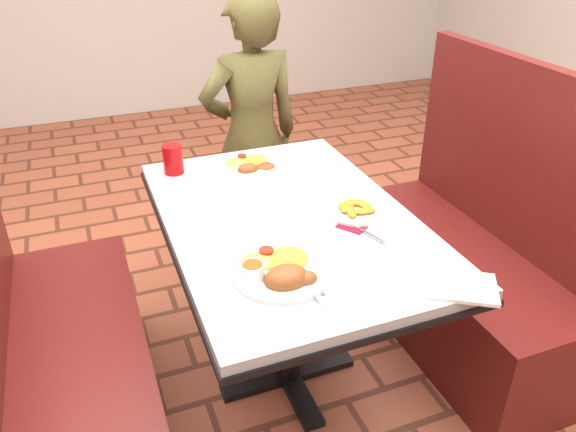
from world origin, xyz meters
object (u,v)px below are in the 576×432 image
object	(u,v)px
near_dinner_plate	(281,266)
booth_bench_right	(465,269)
dining_table	(288,240)
booth_bench_left	(63,370)
plantain_plate	(356,210)
diner_person	(252,137)
far_dinner_plate	(251,163)
red_tumbler	(173,159)

from	to	relation	value
near_dinner_plate	booth_bench_right	bearing A→B (deg)	18.26
dining_table	booth_bench_left	size ratio (longest dim) A/B	1.01
booth_bench_right	plantain_plate	size ratio (longest dim) A/B	6.07
dining_table	booth_bench_left	bearing A→B (deg)	180.00
diner_person	near_dinner_plate	world-z (taller)	diner_person
booth_bench_left	booth_bench_right	distance (m)	1.60
booth_bench_left	plantain_plate	xyz separation A→B (m)	(1.02, -0.07, 0.43)
diner_person	plantain_plate	world-z (taller)	diner_person
diner_person	near_dinner_plate	size ratio (longest dim) A/B	4.66
dining_table	far_dinner_plate	world-z (taller)	far_dinner_plate
diner_person	booth_bench_left	bearing A→B (deg)	39.58
near_dinner_plate	plantain_plate	xyz separation A→B (m)	(0.37, 0.24, -0.02)
diner_person	red_tumbler	world-z (taller)	diner_person
plantain_plate	red_tumbler	world-z (taller)	red_tumbler
booth_bench_right	red_tumbler	size ratio (longest dim) A/B	10.49
far_dinner_plate	diner_person	bearing A→B (deg)	71.80
booth_bench_left	near_dinner_plate	size ratio (longest dim) A/B	4.10
booth_bench_left	diner_person	distance (m)	1.36
booth_bench_right	near_dinner_plate	bearing A→B (deg)	-161.74
booth_bench_left	booth_bench_right	bearing A→B (deg)	0.00
booth_bench_left	far_dinner_plate	xyz separation A→B (m)	(0.80, 0.42, 0.44)
dining_table	plantain_plate	distance (m)	0.26
dining_table	near_dinner_plate	bearing A→B (deg)	-114.66
booth_bench_left	red_tumbler	bearing A→B (deg)	43.60
booth_bench_left	red_tumbler	distance (m)	0.85
diner_person	red_tumbler	size ratio (longest dim) A/B	11.94
dining_table	near_dinner_plate	xyz separation A→B (m)	(-0.14, -0.31, 0.13)
plantain_plate	diner_person	bearing A→B (deg)	93.69
diner_person	red_tumbler	xyz separation A→B (m)	(-0.45, -0.41, 0.12)
red_tumbler	dining_table	bearing A→B (deg)	-59.17
booth_bench_left	diner_person	world-z (taller)	diner_person
far_dinner_plate	red_tumbler	bearing A→B (deg)	166.79
near_dinner_plate	red_tumbler	xyz separation A→B (m)	(-0.15, 0.80, 0.03)
diner_person	far_dinner_plate	xyz separation A→B (m)	(-0.16, -0.48, 0.09)
diner_person	red_tumbler	distance (m)	0.62
plantain_plate	booth_bench_right	bearing A→B (deg)	6.51
booth_bench_right	red_tumbler	distance (m)	1.28
near_dinner_plate	far_dinner_plate	xyz separation A→B (m)	(0.15, 0.73, -0.01)
dining_table	booth_bench_left	distance (m)	0.86
red_tumbler	plantain_plate	bearing A→B (deg)	-47.08
dining_table	booth_bench_right	size ratio (longest dim) A/B	1.01
dining_table	diner_person	size ratio (longest dim) A/B	0.89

